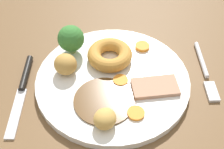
% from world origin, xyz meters
% --- Properties ---
extents(dining_table, '(1.20, 0.84, 0.04)m').
position_xyz_m(dining_table, '(0.00, 0.00, 0.02)').
color(dining_table, brown).
rests_on(dining_table, ground).
extents(dinner_plate, '(0.28, 0.28, 0.01)m').
position_xyz_m(dinner_plate, '(-0.04, -0.01, 0.04)').
color(dinner_plate, white).
rests_on(dinner_plate, dining_table).
extents(gravy_pool, '(0.11, 0.11, 0.00)m').
position_xyz_m(gravy_pool, '(-0.02, 0.04, 0.05)').
color(gravy_pool, '#563819').
rests_on(gravy_pool, dinner_plate).
extents(meat_slice_main, '(0.08, 0.05, 0.01)m').
position_xyz_m(meat_slice_main, '(-0.11, 0.02, 0.05)').
color(meat_slice_main, tan).
rests_on(meat_slice_main, dinner_plate).
extents(yorkshire_pudding, '(0.09, 0.09, 0.03)m').
position_xyz_m(yorkshire_pudding, '(-0.04, -0.06, 0.06)').
color(yorkshire_pudding, '#C68938').
rests_on(yorkshire_pudding, dinner_plate).
extents(roast_potato_left, '(0.05, 0.05, 0.03)m').
position_xyz_m(roast_potato_left, '(-0.02, 0.09, 0.07)').
color(roast_potato_left, tan).
rests_on(roast_potato_left, dinner_plate).
extents(roast_potato_right, '(0.06, 0.06, 0.04)m').
position_xyz_m(roast_potato_right, '(0.05, -0.03, 0.07)').
color(roast_potato_right, '#BC8C42').
rests_on(roast_potato_right, dinner_plate).
extents(carrot_coin_front, '(0.03, 0.03, 0.01)m').
position_xyz_m(carrot_coin_front, '(-0.11, -0.09, 0.05)').
color(carrot_coin_front, orange).
rests_on(carrot_coin_front, dinner_plate).
extents(carrot_coin_back, '(0.03, 0.03, 0.00)m').
position_xyz_m(carrot_coin_back, '(-0.07, 0.08, 0.05)').
color(carrot_coin_back, orange).
rests_on(carrot_coin_back, dinner_plate).
extents(carrot_coin_side, '(0.03, 0.03, 0.00)m').
position_xyz_m(carrot_coin_side, '(-0.05, 0.00, 0.05)').
color(carrot_coin_side, orange).
rests_on(carrot_coin_side, dinner_plate).
extents(broccoli_floret, '(0.05, 0.05, 0.06)m').
position_xyz_m(broccoli_floret, '(0.03, -0.09, 0.08)').
color(broccoli_floret, '#8CB766').
rests_on(broccoli_floret, dinner_plate).
extents(fork, '(0.02, 0.15, 0.01)m').
position_xyz_m(fork, '(-0.22, -0.02, 0.04)').
color(fork, silver).
rests_on(fork, dining_table).
extents(knife, '(0.03, 0.19, 0.01)m').
position_xyz_m(knife, '(0.13, -0.01, 0.04)').
color(knife, black).
rests_on(knife, dining_table).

